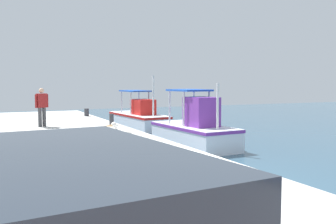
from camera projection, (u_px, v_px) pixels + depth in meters
quay_pier at (17, 190)px, 8.41m from camera, size 36.00×10.00×0.80m
fishing_boat_nearest at (139, 117)px, 23.25m from camera, size 5.54×2.16×3.16m
fishing_boat_second at (195, 130)px, 16.25m from camera, size 4.67×2.15×2.75m
pelican at (122, 135)px, 11.28m from camera, size 0.47×0.97×0.82m
fisherman_standing at (42, 105)px, 16.85m from camera, size 0.37×0.59×1.72m
mooring_bollard_nearest at (87, 112)px, 22.20m from camera, size 0.27×0.27×0.45m
mooring_bollard_second at (112, 119)px, 17.59m from camera, size 0.20×0.20×0.52m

